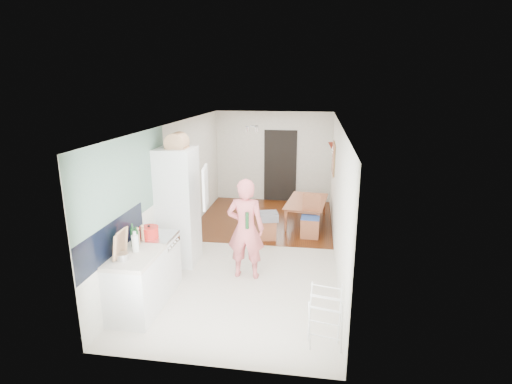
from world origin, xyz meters
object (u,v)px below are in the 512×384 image
(stool, at_px, (268,229))
(drying_rack, at_px, (325,319))
(dining_chair, at_px, (310,217))
(person, at_px, (246,220))
(dining_table, at_px, (308,214))

(stool, height_order, drying_rack, drying_rack)
(dining_chair, xyz_separation_m, stool, (-0.88, -0.25, -0.24))
(dining_chair, relative_size, drying_rack, 1.17)
(dining_chair, distance_m, drying_rack, 3.75)
(person, distance_m, drying_rack, 2.28)
(person, relative_size, drying_rack, 2.62)
(dining_table, height_order, dining_chair, dining_chair)
(dining_table, distance_m, dining_chair, 0.92)
(person, bearing_deg, dining_chair, -117.24)
(dining_table, relative_size, dining_chair, 1.44)
(dining_chair, bearing_deg, drying_rack, -83.64)
(person, relative_size, stool, 4.70)
(dining_table, xyz_separation_m, drying_rack, (0.34, -4.62, 0.16))
(dining_chair, bearing_deg, dining_table, 97.33)
(person, bearing_deg, stool, -95.13)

